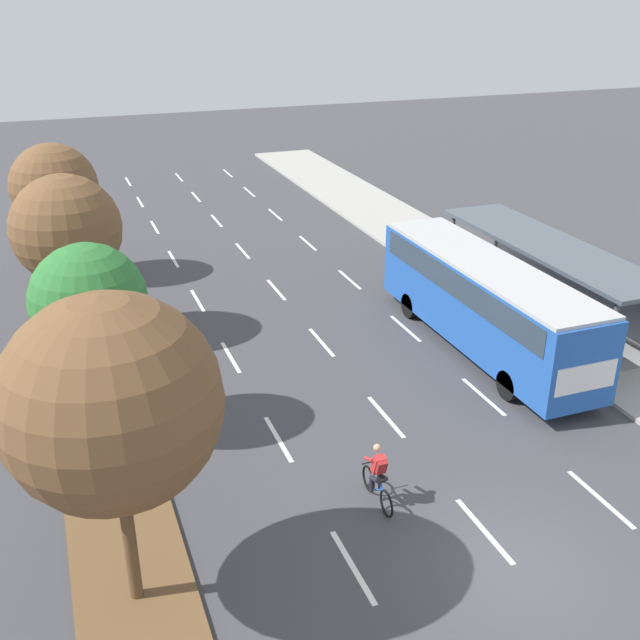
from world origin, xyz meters
TOP-DOWN VIEW (x-y plane):
  - ground_plane at (0.00, 0.00)m, footprint 140.00×140.00m
  - median_strip at (-8.30, 20.00)m, footprint 2.60×52.00m
  - sidewalk_right at (9.25, 20.00)m, footprint 4.50×52.00m
  - lane_divider_left at (-3.50, 18.27)m, footprint 0.14×47.54m
  - lane_divider_center at (0.00, 18.27)m, footprint 0.14×47.54m
  - lane_divider_right at (3.50, 18.27)m, footprint 0.14×47.54m
  - bus_shelter at (9.53, 11.94)m, footprint 2.90×11.43m
  - bus at (5.25, 10.11)m, footprint 2.54×11.29m
  - cyclist at (-2.01, 3.31)m, footprint 0.46×1.82m
  - median_tree_nearest at (-8.27, 2.13)m, footprint 4.33×4.33m
  - median_tree_second at (-8.19, 9.05)m, footprint 3.22×3.22m
  - median_tree_third at (-8.38, 15.98)m, footprint 3.89×3.89m
  - median_tree_fourth at (-8.50, 22.90)m, footprint 3.75×3.75m

SIDE VIEW (x-z plane):
  - ground_plane at x=0.00m, z-range 0.00..0.00m
  - lane_divider_left at x=-3.50m, z-range 0.00..0.01m
  - lane_divider_center at x=0.00m, z-range 0.00..0.01m
  - lane_divider_right at x=3.50m, z-range 0.00..0.01m
  - median_strip at x=-8.30m, z-range 0.00..0.12m
  - sidewalk_right at x=9.25m, z-range 0.00..0.15m
  - cyclist at x=-2.01m, z-range -0.06..1.65m
  - bus_shelter at x=9.53m, z-range 0.44..3.30m
  - bus at x=5.25m, z-range 0.38..3.75m
  - median_tree_fourth at x=-8.50m, z-range 1.24..7.26m
  - median_tree_second at x=-8.19m, z-range 1.39..7.19m
  - median_tree_third at x=-8.38m, z-range 1.26..7.44m
  - median_tree_nearest at x=-8.27m, z-range 1.44..8.43m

